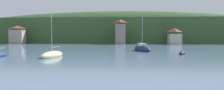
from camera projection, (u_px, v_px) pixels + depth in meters
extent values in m
cube|color=#38562D|center=(122.00, 31.00, 119.79)|extent=(352.00, 51.10, 12.67)
ellipsoid|color=#2D4C28|center=(119.00, 34.00, 132.76)|extent=(246.40, 35.77, 30.46)
cube|color=gray|center=(17.00, 37.00, 91.60)|extent=(6.19, 3.99, 6.47)
pyramid|color=brown|center=(17.00, 27.00, 91.35)|extent=(6.50, 4.19, 1.40)
cube|color=gray|center=(120.00, 34.00, 88.56)|extent=(4.51, 4.20, 8.98)
pyramid|color=brown|center=(120.00, 21.00, 88.23)|extent=(4.74, 4.41, 1.47)
cube|color=#BCB29E|center=(174.00, 39.00, 87.90)|extent=(5.02, 5.73, 4.69)
pyramid|color=brown|center=(174.00, 30.00, 87.68)|extent=(5.27, 6.02, 1.76)
ellipsoid|color=#CCBC8E|center=(52.00, 55.00, 39.37)|extent=(3.61, 7.02, 1.66)
cylinder|color=#B7B7BC|center=(52.00, 30.00, 39.08)|extent=(0.08, 0.08, 9.27)
cylinder|color=#ADADB2|center=(56.00, 47.00, 40.56)|extent=(0.73, 2.62, 0.07)
ellipsoid|color=black|center=(182.00, 53.00, 45.15)|extent=(2.63, 4.24, 0.97)
cylinder|color=#B7B7BC|center=(182.00, 44.00, 45.03)|extent=(0.05, 0.05, 3.86)
cylinder|color=#ADADB2|center=(182.00, 50.00, 44.35)|extent=(0.66, 1.58, 0.04)
ellipsoid|color=navy|center=(142.00, 49.00, 53.59)|extent=(5.27, 8.77, 2.29)
cylinder|color=#B7B7BC|center=(142.00, 32.00, 53.32)|extent=(0.10, 0.10, 8.22)
cylinder|color=#ADADB2|center=(139.00, 43.00, 55.18)|extent=(1.31, 3.33, 0.09)
cube|color=silver|center=(142.00, 45.00, 53.53)|extent=(2.16, 2.38, 0.89)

